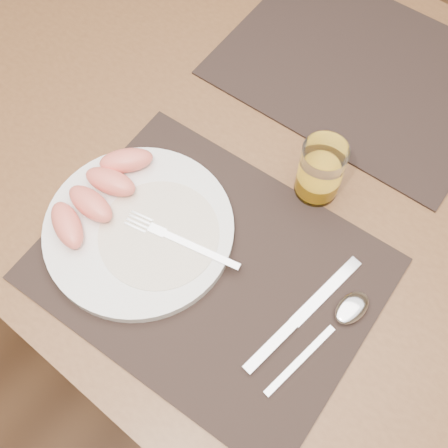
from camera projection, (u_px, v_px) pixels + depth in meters
ground at (262, 311)px, 1.53m from camera, size 5.00×5.00×0.00m
table at (286, 187)px, 0.94m from camera, size 1.40×0.90×0.75m
placemat_near at (209, 269)px, 0.78m from camera, size 0.47×0.38×0.00m
placemat_far at (361, 69)px, 0.94m from camera, size 0.47×0.37×0.00m
plate at (139, 229)px, 0.80m from camera, size 0.27×0.27×0.02m
plate_dressing at (159, 234)px, 0.78m from camera, size 0.17×0.17×0.00m
fork at (172, 237)px, 0.78m from camera, size 0.17×0.06×0.00m
knife at (294, 323)px, 0.74m from camera, size 0.04×0.22×0.01m
spoon at (344, 315)px, 0.74m from camera, size 0.05×0.19×0.01m
juice_glass at (320, 172)px, 0.80m from camera, size 0.07×0.07×0.10m
grapefruit_wedges at (99, 192)px, 0.80m from camera, size 0.09×0.20×0.03m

